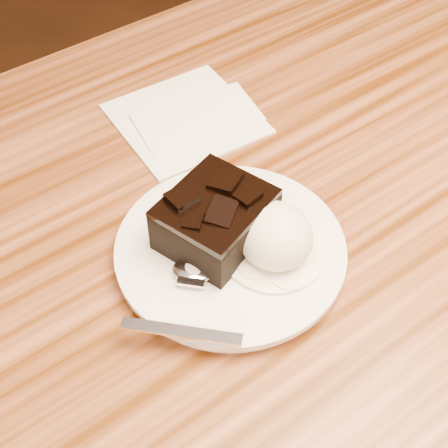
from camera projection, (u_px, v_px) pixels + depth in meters
dining_table at (279, 384)px, 0.94m from camera, size 1.20×0.80×0.75m
plate at (230, 252)px, 0.61m from camera, size 0.22×0.22×0.02m
brownie at (216, 222)px, 0.59m from camera, size 0.11×0.11×0.04m
ice_cream_scoop at (275, 236)px, 0.58m from camera, size 0.07×0.07×0.06m
melt_puddle at (274, 252)px, 0.59m from camera, size 0.10×0.10×0.00m
spoon at (193, 272)px, 0.58m from camera, size 0.13×0.13×0.01m
napkin at (186, 118)px, 0.75m from camera, size 0.16×0.16×0.01m
crumb_a at (294, 255)px, 0.59m from camera, size 0.01×0.01×0.00m
crumb_b at (254, 247)px, 0.60m from camera, size 0.01×0.01×0.00m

